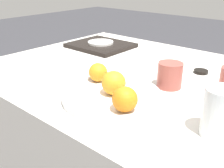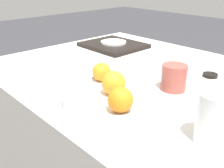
{
  "view_description": "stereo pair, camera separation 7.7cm",
  "coord_description": "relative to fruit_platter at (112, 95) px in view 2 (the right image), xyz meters",
  "views": [
    {
      "loc": [
        0.53,
        -0.78,
        1.09
      ],
      "look_at": [
        0.06,
        -0.24,
        0.79
      ],
      "focal_mm": 42.0,
      "sensor_mm": 36.0,
      "label": 1
    },
    {
      "loc": [
        0.58,
        -0.72,
        1.09
      ],
      "look_at": [
        0.06,
        -0.24,
        0.79
      ],
      "focal_mm": 42.0,
      "sensor_mm": 36.0,
      "label": 2
    }
  ],
  "objects": [
    {
      "name": "orange_1",
      "position": [
        -0.1,
        0.05,
        0.04
      ],
      "size": [
        0.06,
        0.06,
        0.06
      ],
      "color": "orange",
      "rests_on": "fruit_platter"
    },
    {
      "name": "water_glass",
      "position": [
        0.31,
        0.02,
        0.05
      ],
      "size": [
        0.08,
        0.08,
        0.12
      ],
      "color": "silver",
      "rests_on": "table"
    },
    {
      "name": "fruit_platter",
      "position": [
        0.0,
        0.0,
        0.0
      ],
      "size": [
        0.3,
        0.3,
        0.03
      ],
      "color": "silver",
      "rests_on": "table"
    },
    {
      "name": "table",
      "position": [
        -0.06,
        0.24,
        -0.38
      ],
      "size": [
        1.21,
        0.9,
        0.74
      ],
      "color": "silver",
      "rests_on": "ground_plane"
    },
    {
      "name": "orange_0",
      "position": [
        0.0,
        0.0,
        0.04
      ],
      "size": [
        0.07,
        0.07,
        0.07
      ],
      "color": "orange",
      "rests_on": "fruit_platter"
    },
    {
      "name": "side_plate",
      "position": [
        -0.44,
        0.42,
        0.01
      ],
      "size": [
        0.13,
        0.13,
        0.01
      ],
      "color": "silver",
      "rests_on": "serving_tray"
    },
    {
      "name": "cup_0",
      "position": [
        0.08,
        0.19,
        0.03
      ],
      "size": [
        0.08,
        0.08,
        0.08
      ],
      "color": "#9E4C42",
      "rests_on": "table"
    },
    {
      "name": "orange_2",
      "position": [
        0.09,
        -0.06,
        0.04
      ],
      "size": [
        0.07,
        0.07,
        0.07
      ],
      "color": "orange",
      "rests_on": "fruit_platter"
    },
    {
      "name": "serving_tray",
      "position": [
        -0.44,
        0.42,
        -0.0
      ],
      "size": [
        0.29,
        0.25,
        0.02
      ],
      "color": "black",
      "rests_on": "table"
    },
    {
      "name": "soy_dish",
      "position": [
        0.11,
        0.39,
        -0.01
      ],
      "size": [
        0.05,
        0.05,
        0.01
      ],
      "color": "black",
      "rests_on": "table"
    }
  ]
}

